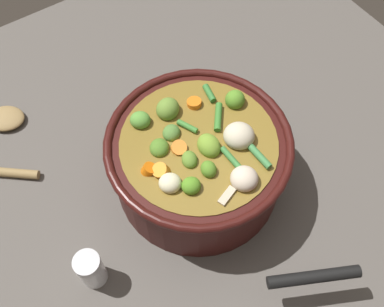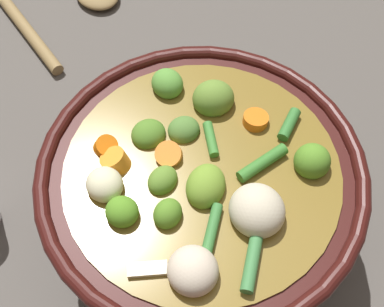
{
  "view_description": "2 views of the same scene",
  "coord_description": "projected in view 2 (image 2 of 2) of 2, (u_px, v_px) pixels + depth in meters",
  "views": [
    {
      "loc": [
        -0.21,
        -0.3,
        0.7
      ],
      "look_at": [
        -0.01,
        -0.0,
        0.1
      ],
      "focal_mm": 42.01,
      "sensor_mm": 36.0,
      "label": 1
    },
    {
      "loc": [
        0.05,
        -0.22,
        0.52
      ],
      "look_at": [
        -0.01,
        0.02,
        0.12
      ],
      "focal_mm": 49.38,
      "sensor_mm": 36.0,
      "label": 2
    }
  ],
  "objects": [
    {
      "name": "ground_plane",
      "position": [
        200.0,
        229.0,
        0.56
      ],
      "size": [
        1.1,
        1.1,
        0.0
      ],
      "primitive_type": "plane",
      "color": "#514C47"
    },
    {
      "name": "cooking_pot",
      "position": [
        201.0,
        200.0,
        0.5
      ],
      "size": [
        0.29,
        0.29,
        0.15
      ],
      "color": "#38110F",
      "rests_on": "ground_plane"
    },
    {
      "name": "wooden_spoon",
      "position": [
        69.0,
        6.0,
        0.73
      ],
      "size": [
        0.19,
        0.2,
        0.02
      ],
      "color": "olive",
      "rests_on": "ground_plane"
    }
  ]
}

